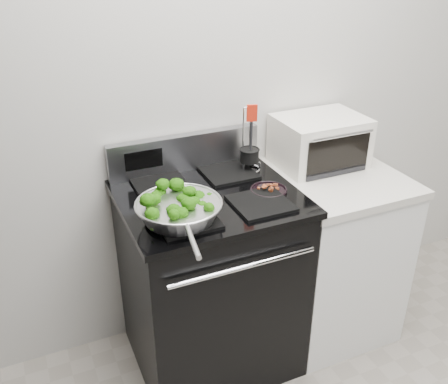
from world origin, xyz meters
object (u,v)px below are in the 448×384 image
bacon_plate (269,188)px  toaster_oven (320,141)px  gas_range (210,279)px  skillet (179,210)px  utensil_holder (249,159)px

bacon_plate → toaster_oven: (0.41, 0.23, 0.08)m
gas_range → bacon_plate: 0.55m
skillet → utensil_holder: 0.58m
bacon_plate → utensil_holder: size_ratio=0.50×
utensil_holder → toaster_oven: size_ratio=0.77×
utensil_holder → bacon_plate: bearing=-76.0°
gas_range → skillet: 0.58m
bacon_plate → skillet: bearing=-169.2°
skillet → bacon_plate: size_ratio=3.33×
skillet → toaster_oven: (0.87, 0.32, 0.04)m
gas_range → skillet: bearing=-139.8°
bacon_plate → gas_range: bearing=163.2°
bacon_plate → toaster_oven: bearing=28.8°
skillet → gas_range: bearing=49.4°
gas_range → toaster_oven: (0.67, 0.15, 0.56)m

